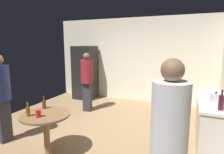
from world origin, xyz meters
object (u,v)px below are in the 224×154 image
object	(u,v)px
refrigerator	(85,72)
beer_bottle_amber	(28,111)
person_in_maroon_shirt	(87,78)
wine_bottle_on_counter	(221,102)
plastic_cup_red	(38,114)
beer_bottle_brown	(44,104)
person_in_white_shirt	(169,137)
person_in_navy_shirt	(1,92)
foreground_table	(46,120)
kettle	(216,98)

from	to	relation	value
refrigerator	beer_bottle_amber	bearing A→B (deg)	-73.72
refrigerator	person_in_maroon_shirt	bearing A→B (deg)	-57.32
beer_bottle_amber	person_in_maroon_shirt	size ratio (longest dim) A/B	0.14
refrigerator	person_in_maroon_shirt	distance (m)	1.34
wine_bottle_on_counter	plastic_cup_red	size ratio (longest dim) A/B	2.82
beer_bottle_brown	beer_bottle_amber	bearing A→B (deg)	-86.21
beer_bottle_amber	person_in_white_shirt	size ratio (longest dim) A/B	0.13
beer_bottle_brown	person_in_maroon_shirt	distance (m)	2.00
person_in_maroon_shirt	person_in_navy_shirt	bearing A→B (deg)	-24.00
refrigerator	person_in_white_shirt	xyz separation A→B (m)	(3.20, -3.92, 0.12)
foreground_table	person_in_navy_shirt	world-z (taller)	person_in_navy_shirt
wine_bottle_on_counter	beer_bottle_brown	size ratio (longest dim) A/B	1.35
foreground_table	plastic_cup_red	xyz separation A→B (m)	(-0.00, -0.15, 0.16)
kettle	person_in_maroon_shirt	bearing A→B (deg)	162.69
wine_bottle_on_counter	person_in_maroon_shirt	distance (m)	3.37
person_in_maroon_shirt	person_in_navy_shirt	distance (m)	2.20
refrigerator	kettle	xyz separation A→B (m)	(3.77, -2.08, 0.07)
beer_bottle_brown	person_in_navy_shirt	world-z (taller)	person_in_navy_shirt
refrigerator	beer_bottle_brown	size ratio (longest dim) A/B	7.83
plastic_cup_red	person_in_navy_shirt	xyz separation A→B (m)	(-1.09, 0.21, 0.19)
beer_bottle_brown	plastic_cup_red	xyz separation A→B (m)	(0.20, -0.35, -0.03)
kettle	person_in_white_shirt	world-z (taller)	person_in_white_shirt
person_in_navy_shirt	beer_bottle_amber	bearing A→B (deg)	-7.77
beer_bottle_brown	person_in_maroon_shirt	bearing A→B (deg)	97.78
person_in_maroon_shirt	person_in_navy_shirt	xyz separation A→B (m)	(-0.62, -2.12, 0.03)
beer_bottle_amber	refrigerator	bearing A→B (deg)	106.28
beer_bottle_brown	person_in_white_shirt	world-z (taller)	person_in_white_shirt
refrigerator	wine_bottle_on_counter	world-z (taller)	refrigerator
wine_bottle_on_counter	plastic_cup_red	bearing A→B (deg)	-160.21
refrigerator	beer_bottle_amber	size ratio (longest dim) A/B	7.83
kettle	beer_bottle_brown	size ratio (longest dim) A/B	1.06
plastic_cup_red	person_in_maroon_shirt	bearing A→B (deg)	101.41
wine_bottle_on_counter	person_in_navy_shirt	world-z (taller)	person_in_navy_shirt
beer_bottle_amber	person_in_white_shirt	distance (m)	2.23
beer_bottle_amber	plastic_cup_red	distance (m)	0.18
refrigerator	person_in_navy_shirt	bearing A→B (deg)	-88.09
refrigerator	beer_bottle_brown	xyz separation A→B (m)	(0.99, -3.11, -0.08)
refrigerator	beer_bottle_amber	xyz separation A→B (m)	(1.02, -3.49, -0.08)
beer_bottle_brown	person_in_navy_shirt	size ratio (longest dim) A/B	0.14
person_in_white_shirt	refrigerator	bearing A→B (deg)	-53.85
foreground_table	beer_bottle_brown	distance (m)	0.34
beer_bottle_brown	person_in_white_shirt	xyz separation A→B (m)	(2.21, -0.82, 0.21)
kettle	person_in_white_shirt	size ratio (longest dim) A/B	0.14
beer_bottle_amber	plastic_cup_red	bearing A→B (deg)	11.66
kettle	plastic_cup_red	world-z (taller)	kettle
beer_bottle_brown	person_in_white_shirt	size ratio (longest dim) A/B	0.13
beer_bottle_amber	person_in_navy_shirt	size ratio (longest dim) A/B	0.14
beer_bottle_brown	person_in_white_shirt	bearing A→B (deg)	-20.36
person_in_white_shirt	person_in_maroon_shirt	bearing A→B (deg)	-51.51
beer_bottle_amber	person_in_navy_shirt	distance (m)	0.96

